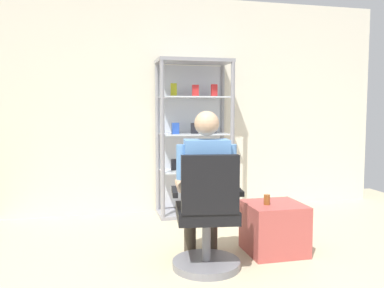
# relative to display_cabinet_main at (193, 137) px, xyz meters

# --- Properties ---
(back_wall) EXTENTS (6.00, 0.10, 2.70)m
(back_wall) POSITION_rel_display_cabinet_main_xyz_m (-0.40, 0.24, 0.39)
(back_wall) COLOR silver
(back_wall) RESTS_ON ground
(display_cabinet_main) EXTENTS (0.90, 0.45, 1.90)m
(display_cabinet_main) POSITION_rel_display_cabinet_main_xyz_m (0.00, 0.00, 0.00)
(display_cabinet_main) COLOR gray
(display_cabinet_main) RESTS_ON ground
(office_chair) EXTENTS (0.60, 0.56, 0.96)m
(office_chair) POSITION_rel_display_cabinet_main_xyz_m (-0.31, -1.78, -0.57)
(office_chair) COLOR slate
(office_chair) RESTS_ON ground
(seated_shopkeeper) EXTENTS (0.53, 0.60, 1.29)m
(seated_shopkeeper) POSITION_rel_display_cabinet_main_xyz_m (-0.28, -1.62, -0.25)
(seated_shopkeeper) COLOR #3F382D
(seated_shopkeeper) RESTS_ON ground
(storage_crate) EXTENTS (0.50, 0.48, 0.45)m
(storage_crate) POSITION_rel_display_cabinet_main_xyz_m (0.39, -1.53, -0.73)
(storage_crate) COLOR #B24C47
(storage_crate) RESTS_ON ground
(tea_glass) EXTENTS (0.06, 0.06, 0.09)m
(tea_glass) POSITION_rel_display_cabinet_main_xyz_m (0.31, -1.55, -0.46)
(tea_glass) COLOR brown
(tea_glass) RESTS_ON storage_crate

